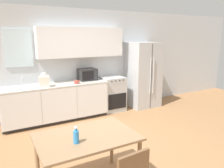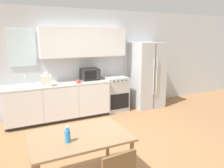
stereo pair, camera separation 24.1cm
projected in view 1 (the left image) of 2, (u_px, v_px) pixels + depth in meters
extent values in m
plane|color=#9E7047|center=(106.00, 146.00, 4.09)|extent=(12.00, 12.00, 0.00)
cube|color=silver|center=(68.00, 63.00, 5.59)|extent=(12.00, 0.06, 2.70)
cube|color=silver|center=(18.00, 48.00, 4.92)|extent=(0.60, 0.04, 0.85)
cube|color=white|center=(81.00, 42.00, 5.46)|extent=(2.20, 0.32, 0.73)
cube|color=#333333|center=(57.00, 118.00, 5.38)|extent=(2.46, 0.59, 0.08)
cube|color=white|center=(56.00, 101.00, 5.26)|extent=(2.46, 0.65, 0.79)
cube|color=white|center=(22.00, 111.00, 4.59)|extent=(0.80, 0.01, 0.77)
cube|color=white|center=(60.00, 105.00, 4.98)|extent=(0.80, 0.01, 0.77)
cube|color=white|center=(93.00, 100.00, 5.37)|extent=(0.80, 0.01, 0.77)
cube|color=beige|center=(55.00, 85.00, 5.17)|extent=(2.48, 0.67, 0.03)
cube|color=#B7BABC|center=(112.00, 94.00, 6.01)|extent=(0.62, 0.60, 0.93)
cube|color=black|center=(117.00, 101.00, 5.78)|extent=(0.54, 0.01, 0.41)
cylinder|color=#262626|center=(112.00, 81.00, 5.57)|extent=(0.03, 0.02, 0.03)
cylinder|color=#262626|center=(116.00, 81.00, 5.63)|extent=(0.03, 0.02, 0.03)
cylinder|color=#262626|center=(120.00, 81.00, 5.68)|extent=(0.03, 0.02, 0.03)
cylinder|color=#262626|center=(123.00, 80.00, 5.74)|extent=(0.03, 0.02, 0.03)
cube|color=silver|center=(143.00, 75.00, 6.32)|extent=(0.86, 0.75, 1.85)
cube|color=#3F3F3F|center=(151.00, 77.00, 6.00)|extent=(0.01, 0.01, 1.79)
cylinder|color=silver|center=(150.00, 76.00, 5.94)|extent=(0.02, 0.02, 1.02)
cylinder|color=silver|center=(153.00, 75.00, 5.99)|extent=(0.02, 0.02, 1.02)
cube|color=#B7BABC|center=(23.00, 87.00, 4.83)|extent=(0.55, 0.40, 0.02)
cylinder|color=silver|center=(22.00, 81.00, 4.94)|extent=(0.02, 0.02, 0.22)
cylinder|color=silver|center=(22.00, 77.00, 4.86)|extent=(0.02, 0.14, 0.02)
cube|color=#282828|center=(87.00, 74.00, 5.65)|extent=(0.45, 0.36, 0.30)
cube|color=black|center=(88.00, 76.00, 5.46)|extent=(0.29, 0.01, 0.21)
cube|color=#2D2D33|center=(96.00, 75.00, 5.57)|extent=(0.09, 0.01, 0.24)
cylinder|color=#BF4C3F|center=(76.00, 82.00, 5.22)|extent=(0.09, 0.09, 0.08)
torus|color=#BF4C3F|center=(79.00, 82.00, 5.25)|extent=(0.02, 0.07, 0.07)
cube|color=silver|center=(44.00, 82.00, 4.87)|extent=(0.24, 0.21, 0.25)
sphere|color=silver|center=(44.00, 75.00, 4.84)|extent=(0.14, 0.14, 0.12)
cube|color=#997551|center=(87.00, 137.00, 2.82)|extent=(1.27, 0.87, 0.03)
cylinder|color=#997551|center=(139.00, 165.00, 2.85)|extent=(0.06, 0.06, 0.73)
cylinder|color=#997551|center=(37.00, 161.00, 2.94)|extent=(0.06, 0.06, 0.73)
cylinder|color=#997551|center=(112.00, 142.00, 3.49)|extent=(0.06, 0.06, 0.73)
cylinder|color=#338CD8|center=(76.00, 137.00, 2.60)|extent=(0.07, 0.07, 0.16)
cylinder|color=#338CD8|center=(76.00, 130.00, 2.58)|extent=(0.03, 0.03, 0.03)
cylinder|color=white|center=(76.00, 128.00, 2.58)|extent=(0.04, 0.04, 0.02)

